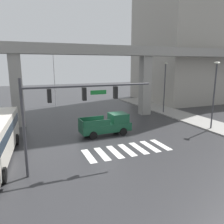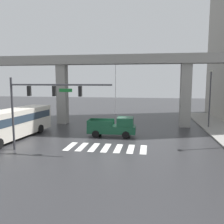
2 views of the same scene
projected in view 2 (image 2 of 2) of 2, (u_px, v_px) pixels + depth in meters
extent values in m
plane|color=#2D2D30|center=(114.00, 136.00, 25.94)|extent=(120.00, 120.00, 0.00)
cube|color=silver|center=(70.00, 146.00, 21.69)|extent=(0.55, 2.80, 0.01)
cube|color=silver|center=(82.00, 147.00, 21.51)|extent=(0.55, 2.80, 0.01)
cube|color=silver|center=(94.00, 147.00, 21.34)|extent=(0.55, 2.80, 0.01)
cube|color=silver|center=(106.00, 148.00, 21.17)|extent=(0.55, 2.80, 0.01)
cube|color=silver|center=(118.00, 148.00, 21.00)|extent=(0.55, 2.80, 0.01)
cube|color=silver|center=(131.00, 149.00, 20.83)|extent=(0.55, 2.80, 0.01)
cube|color=silver|center=(143.00, 150.00, 20.66)|extent=(0.55, 2.80, 0.01)
cube|color=gray|center=(122.00, 59.00, 31.21)|extent=(58.02, 1.94, 1.20)
cube|color=gray|center=(62.00, 94.00, 33.09)|extent=(1.30, 1.30, 8.10)
cube|color=gray|center=(185.00, 96.00, 30.52)|extent=(1.30, 1.30, 8.10)
cube|color=#14472D|center=(112.00, 129.00, 25.63)|extent=(5.14, 2.02, 0.80)
cube|color=#14472D|center=(125.00, 122.00, 25.33)|extent=(1.74, 1.79, 0.90)
cube|color=#3F5160|center=(130.00, 122.00, 25.27)|extent=(0.14, 1.67, 0.77)
cube|color=#14472D|center=(103.00, 121.00, 26.56)|extent=(2.65, 0.16, 0.60)
cube|color=#14472D|center=(100.00, 124.00, 24.84)|extent=(2.65, 0.16, 0.60)
cube|color=#14472D|center=(89.00, 122.00, 25.88)|extent=(0.14, 1.75, 0.60)
cylinder|color=black|center=(127.00, 131.00, 26.36)|extent=(0.77, 0.30, 0.76)
cylinder|color=black|center=(126.00, 135.00, 24.59)|extent=(0.77, 0.30, 0.76)
cylinder|color=black|center=(99.00, 131.00, 26.78)|extent=(0.77, 0.30, 0.76)
cylinder|color=black|center=(96.00, 134.00, 25.01)|extent=(0.77, 0.30, 0.76)
cube|color=beige|center=(14.00, 123.00, 24.49)|extent=(3.51, 10.99, 2.70)
cube|color=#2D3D4C|center=(13.00, 118.00, 24.43)|extent=(3.50, 10.45, 0.76)
cylinder|color=black|center=(40.00, 129.00, 27.19)|extent=(0.44, 0.99, 0.96)
cylinder|color=black|center=(21.00, 128.00, 27.79)|extent=(0.44, 0.99, 0.96)
cylinder|color=#38383D|center=(13.00, 114.00, 20.34)|extent=(0.18, 0.18, 6.20)
cylinder|color=#38383D|center=(60.00, 85.00, 19.35)|extent=(8.60, 0.14, 0.14)
cube|color=black|center=(29.00, 91.00, 19.84)|extent=(0.24, 0.32, 0.84)
sphere|color=red|center=(29.00, 88.00, 19.80)|extent=(0.17, 0.17, 0.17)
cube|color=black|center=(54.00, 91.00, 19.49)|extent=(0.24, 0.32, 0.84)
sphere|color=red|center=(54.00, 88.00, 19.46)|extent=(0.17, 0.17, 0.17)
cube|color=black|center=(80.00, 91.00, 19.15)|extent=(0.24, 0.32, 0.84)
sphere|color=red|center=(80.00, 88.00, 19.12)|extent=(0.17, 0.17, 0.17)
cube|color=#19722D|center=(66.00, 90.00, 19.33)|extent=(1.10, 0.04, 0.28)
cylinder|color=#38383D|center=(210.00, 101.00, 29.60)|extent=(0.16, 0.16, 7.00)
ellipsoid|color=beige|center=(211.00, 71.00, 29.14)|extent=(0.44, 0.70, 0.24)
cylinder|color=silver|center=(116.00, 84.00, 43.58)|extent=(0.12, 0.12, 10.54)
cube|color=red|center=(119.00, 58.00, 42.88)|extent=(1.10, 0.04, 0.70)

